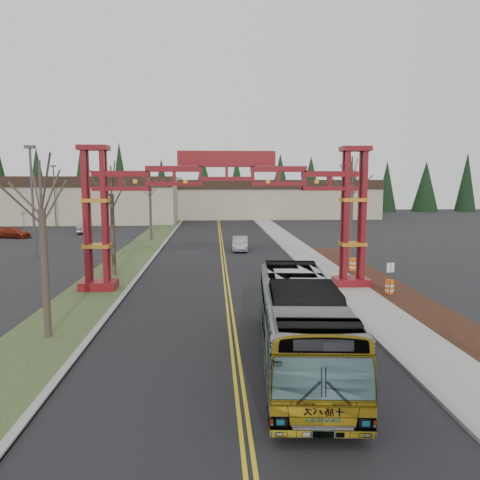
{
  "coord_description": "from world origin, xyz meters",
  "views": [
    {
      "loc": [
        -0.81,
        -10.98,
        6.75
      ],
      "look_at": [
        0.65,
        14.84,
        3.5
      ],
      "focal_mm": 35.0,
      "sensor_mm": 36.0,
      "label": 1
    }
  ],
  "objects": [
    {
      "name": "ground",
      "position": [
        0.0,
        0.0,
        0.0
      ],
      "size": [
        200.0,
        200.0,
        0.0
      ],
      "primitive_type": "plane",
      "color": "black",
      "rests_on": "ground"
    },
    {
      "name": "road",
      "position": [
        0.0,
        25.0,
        0.01
      ],
      "size": [
        12.0,
        110.0,
        0.02
      ],
      "primitive_type": "cube",
      "color": "black",
      "rests_on": "ground"
    },
    {
      "name": "lane_line_left",
      "position": [
        -0.12,
        25.0,
        0.03
      ],
      "size": [
        0.12,
        100.0,
        0.01
      ],
      "primitive_type": "cube",
      "color": "gold",
      "rests_on": "road"
    },
    {
      "name": "lane_line_right",
      "position": [
        0.12,
        25.0,
        0.03
      ],
      "size": [
        0.12,
        100.0,
        0.01
      ],
      "primitive_type": "cube",
      "color": "gold",
      "rests_on": "road"
    },
    {
      "name": "curb_right",
      "position": [
        6.15,
        25.0,
        0.07
      ],
      "size": [
        0.3,
        110.0,
        0.15
      ],
      "primitive_type": "cube",
      "color": "gray",
      "rests_on": "ground"
    },
    {
      "name": "sidewalk_right",
      "position": [
        7.6,
        25.0,
        0.08
      ],
      "size": [
        2.6,
        110.0,
        0.14
      ],
      "primitive_type": "cube",
      "color": "gray",
      "rests_on": "ground"
    },
    {
      "name": "landscape_strip",
      "position": [
        10.2,
        10.0,
        0.06
      ],
      "size": [
        2.6,
        50.0,
        0.12
      ],
      "primitive_type": "cube",
      "color": "black",
      "rests_on": "ground"
    },
    {
      "name": "grass_median",
      "position": [
        -8.0,
        25.0,
        0.04
      ],
      "size": [
        4.0,
        110.0,
        0.08
      ],
      "primitive_type": "cube",
      "color": "#334B25",
      "rests_on": "ground"
    },
    {
      "name": "curb_left",
      "position": [
        -6.15,
        25.0,
        0.07
      ],
      "size": [
        0.3,
        110.0,
        0.15
      ],
      "primitive_type": "cube",
      "color": "gray",
      "rests_on": "ground"
    },
    {
      "name": "gateway_arch",
      "position": [
        0.0,
        18.0,
        5.98
      ],
      "size": [
        18.2,
        1.6,
        8.9
      ],
      "color": "#5F0C16",
      "rests_on": "ground"
    },
    {
      "name": "retail_building_west",
      "position": [
        -30.0,
        71.96,
        3.76
      ],
      "size": [
        46.0,
        22.3,
        7.5
      ],
      "color": "tan",
      "rests_on": "ground"
    },
    {
      "name": "retail_building_east",
      "position": [
        10.0,
        79.95,
        3.51
      ],
      "size": [
        38.0,
        20.3,
        7.0
      ],
      "color": "tan",
      "rests_on": "ground"
    },
    {
      "name": "conifer_treeline",
      "position": [
        0.25,
        92.0,
        6.49
      ],
      "size": [
        116.1,
        5.6,
        13.0
      ],
      "color": "black",
      "rests_on": "ground"
    },
    {
      "name": "transit_bus",
      "position": [
        2.34,
        5.55,
        1.59
      ],
      "size": [
        3.58,
        11.6,
        3.18
      ],
      "primitive_type": "imported",
      "rotation": [
        0.0,
        0.0,
        -0.08
      ],
      "color": "#A1A2A8",
      "rests_on": "ground"
    },
    {
      "name": "silver_sedan",
      "position": [
        1.76,
        34.27,
        0.69
      ],
      "size": [
        1.72,
        4.26,
        1.37
      ],
      "primitive_type": "imported",
      "rotation": [
        0.0,
        0.0,
        -0.06
      ],
      "color": "#A5A8AD",
      "rests_on": "ground"
    },
    {
      "name": "parked_car_mid_a",
      "position": [
        -24.89,
        46.18,
        0.63
      ],
      "size": [
        4.7,
        2.97,
        1.27
      ],
      "primitive_type": "imported",
      "rotation": [
        0.0,
        0.0,
        1.28
      ],
      "color": "maroon",
      "rests_on": "ground"
    },
    {
      "name": "parked_car_far_a",
      "position": [
        -17.81,
        50.62,
        0.65
      ],
      "size": [
        2.09,
        4.15,
        1.31
      ],
      "primitive_type": "imported",
      "rotation": [
        0.0,
        0.0,
        3.33
      ],
      "color": "gray",
      "rests_on": "ground"
    },
    {
      "name": "bare_tree_median_near",
      "position": [
        -8.0,
        9.0,
        5.56
      ],
      "size": [
        3.05,
        3.05,
        7.61
      ],
      "color": "#382D26",
      "rests_on": "ground"
    },
    {
      "name": "bare_tree_median_mid",
      "position": [
        -8.0,
        22.57,
        5.81
      ],
      "size": [
        2.99,
        2.99,
        7.83
      ],
      "color": "#382D26",
      "rests_on": "ground"
    },
    {
      "name": "bare_tree_median_far",
      "position": [
        -8.0,
        42.69,
        5.71
      ],
      "size": [
        3.03,
        3.03,
        7.75
      ],
      "color": "#382D26",
      "rests_on": "ground"
    },
    {
      "name": "bare_tree_right_far",
      "position": [
        10.0,
        25.27,
        6.44
      ],
      "size": [
        3.26,
        3.26,
        8.64
      ],
      "color": "#382D26",
      "rests_on": "ground"
    },
    {
      "name": "light_pole_near",
      "position": [
        -16.5,
        30.6,
        5.68
      ],
      "size": [
        0.85,
        0.43,
        9.81
      ],
      "color": "#3F3F44",
      "rests_on": "ground"
    },
    {
      "name": "light_pole_far",
      "position": [
        -24.34,
        59.92,
        5.26
      ],
      "size": [
        0.79,
        0.39,
        9.09
      ],
      "color": "#3F3F44",
      "rests_on": "ground"
    },
    {
      "name": "street_sign",
      "position": [
        9.43,
        15.19,
        1.48
      ],
      "size": [
        0.46,
        0.14,
        2.05
      ],
      "color": "#3F3F44",
      "rests_on": "ground"
    },
    {
      "name": "barrel_south",
      "position": [
        9.59,
        15.64,
        0.47
      ],
      "size": [
        0.51,
        0.51,
        0.94
      ],
      "color": "#E4600C",
      "rests_on": "ground"
    },
    {
      "name": "barrel_mid",
      "position": [
        9.0,
        19.39,
        0.44
      ],
      "size": [
        0.48,
        0.48,
        0.88
      ],
      "color": "#E4600C",
      "rests_on": "ground"
    },
    {
      "name": "barrel_north",
      "position": [
        9.57,
        22.89,
        0.53
      ],
      "size": [
        0.57,
        0.57,
        1.06
      ],
      "color": "#E4600C",
      "rests_on": "ground"
    }
  ]
}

